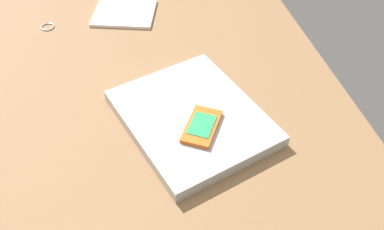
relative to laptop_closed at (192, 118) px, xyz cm
name	(u,v)px	position (x,y,z in cm)	size (l,w,h in cm)	color
desk_surface	(166,129)	(0.70, 5.20, -2.78)	(120.00, 80.00, 3.00)	olive
laptop_closed	(192,118)	(0.00, 0.00, 0.00)	(30.11, 24.83, 2.55)	#B7BABC
cell_phone_on_laptop	(202,126)	(-4.37, -0.93, 1.75)	(11.29, 9.84, 1.02)	orange
notepad	(124,13)	(43.28, 8.91, -0.88)	(13.71, 15.93, 0.80)	white
key_ring	(48,27)	(41.34, 29.02, -1.10)	(3.50, 3.50, 0.36)	silver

